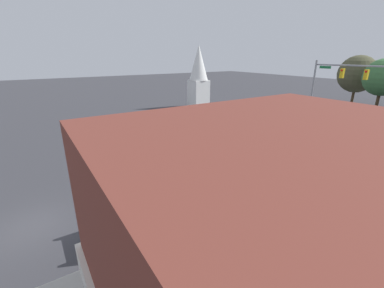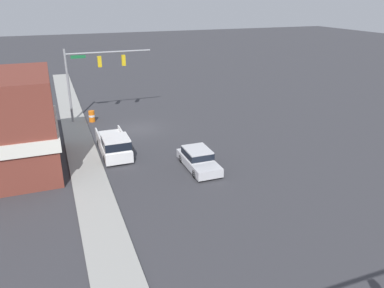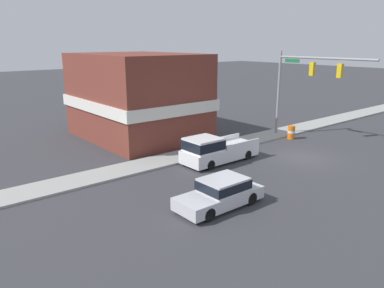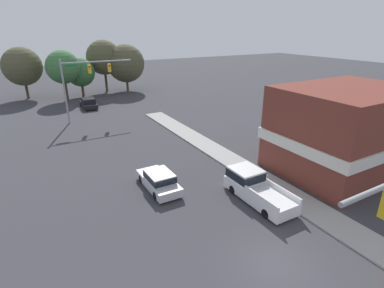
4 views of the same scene
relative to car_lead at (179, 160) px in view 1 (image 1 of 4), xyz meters
name	(u,v)px [view 1 (image 1 of 4)]	position (x,y,z in m)	size (l,w,h in m)	color
ground_plane	(31,228)	(2.13, -10.16, -0.76)	(200.00, 200.00, 0.00)	#38383D
far_signal_assembly	(335,80)	(-0.59, 21.20, 5.06)	(8.83, 0.49, 7.95)	gray
car_lead	(179,160)	(0.00, 0.00, 0.00)	(1.90, 4.66, 1.46)	black
car_distant	(365,117)	(0.60, 27.85, 0.03)	(1.89, 4.47, 1.53)	black
pickup_truck_parked	(156,209)	(5.40, -4.52, 0.17)	(2.07, 5.68, 1.91)	black
church_steeple	(199,76)	(-20.29, 15.45, 4.54)	(3.07, 3.07, 10.12)	white
backdrop_tree_left_far	(357,74)	(-7.11, 39.73, 4.64)	(6.30, 6.30, 8.56)	#4C3823
backdrop_tree_left_mid	(383,77)	(-1.37, 35.31, 4.66)	(5.38, 5.38, 8.13)	#4C3823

